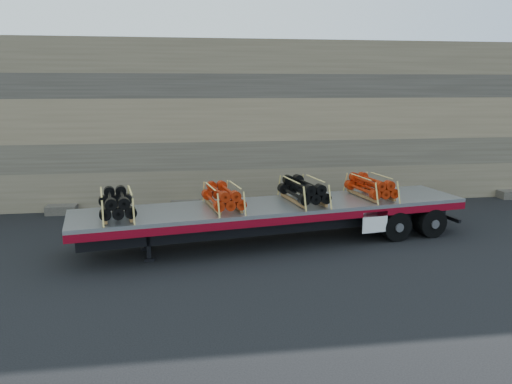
% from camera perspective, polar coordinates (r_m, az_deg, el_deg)
% --- Properties ---
extents(ground, '(120.00, 120.00, 0.00)m').
position_cam_1_polar(ground, '(17.00, 2.38, -5.43)').
color(ground, black).
rests_on(ground, ground).
extents(rock_wall, '(44.00, 3.00, 7.00)m').
position_cam_1_polar(rock_wall, '(22.70, -0.66, 7.98)').
color(rock_wall, '#7A6B54').
rests_on(rock_wall, ground).
extents(trailer, '(13.25, 4.55, 1.30)m').
position_cam_1_polar(trailer, '(16.56, 2.24, -3.56)').
color(trailer, '#A6A8AD').
rests_on(trailer, ground).
extents(bundle_front, '(1.32, 2.16, 0.72)m').
position_cam_1_polar(bundle_front, '(15.39, -15.64, -1.34)').
color(bundle_front, black).
rests_on(bundle_front, trailer).
extents(bundle_midfront, '(1.28, 2.09, 0.70)m').
position_cam_1_polar(bundle_midfront, '(15.82, -3.79, -0.59)').
color(bundle_midfront, '#A82308').
rests_on(bundle_midfront, trailer).
extents(bundle_midrear, '(1.37, 2.24, 0.75)m').
position_cam_1_polar(bundle_midrear, '(16.67, 5.42, 0.12)').
color(bundle_midrear, black).
rests_on(bundle_midrear, trailer).
extents(bundle_rear, '(1.30, 2.13, 0.71)m').
position_cam_1_polar(bundle_rear, '(17.81, 12.97, 0.57)').
color(bundle_rear, '#A82308').
rests_on(bundle_rear, trailer).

